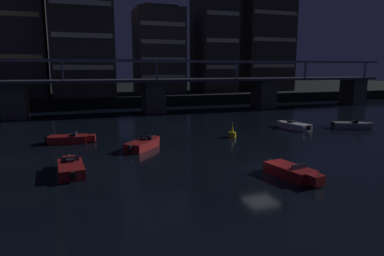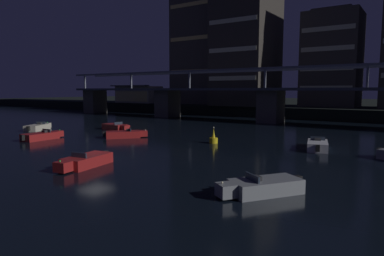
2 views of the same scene
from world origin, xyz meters
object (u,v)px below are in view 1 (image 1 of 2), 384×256
object	(u,v)px
tower_east_tall	(214,29)
speedboat_far_center	(143,144)
tower_east_low	(265,28)
river_bridge	(153,89)
speedboat_near_right	(351,125)
speedboat_mid_left	(70,139)
tower_west_tall	(81,23)
channel_buoy	(232,133)
speedboat_mid_right	(294,126)
speedboat_near_center	(292,172)
speedboat_near_left	(71,168)
tower_central	(159,51)

from	to	relation	value
tower_east_tall	speedboat_far_center	xyz separation A→B (m)	(-26.63, -46.49, -16.95)
tower_east_tall	tower_east_low	xyz separation A→B (m)	(14.25, -0.01, 0.80)
river_bridge	speedboat_far_center	xyz separation A→B (m)	(-7.31, -27.88, -3.71)
speedboat_near_right	speedboat_mid_left	bearing A→B (deg)	175.92
speedboat_near_right	tower_west_tall	bearing A→B (deg)	129.54
tower_east_low	speedboat_mid_left	xyz separation A→B (m)	(-47.80, -41.39, -17.74)
river_bridge	channel_buoy	distance (m)	26.15
river_bridge	tower_east_tall	distance (m)	29.91
river_bridge	speedboat_near_right	distance (m)	33.24
river_bridge	tower_east_tall	bearing A→B (deg)	43.93
tower_east_tall	channel_buoy	distance (m)	49.91
river_bridge	speedboat_mid_right	bearing A→B (deg)	-59.51
tower_east_low	channel_buoy	world-z (taller)	tower_east_low
tower_east_low	speedboat_mid_left	bearing A→B (deg)	-139.11
tower_east_low	speedboat_mid_right	bearing A→B (deg)	-115.32
speedboat_near_center	speedboat_mid_left	world-z (taller)	same
speedboat_near_right	speedboat_mid_left	world-z (taller)	same
speedboat_near_left	speedboat_near_center	distance (m)	16.63
speedboat_mid_right	tower_west_tall	bearing A→B (deg)	123.85
tower_east_tall	speedboat_near_center	xyz separation A→B (m)	(-18.00, -59.19, -16.95)
speedboat_near_center	speedboat_far_center	distance (m)	15.35
speedboat_near_left	speedboat_near_right	world-z (taller)	same
tower_east_low	speedboat_mid_left	size ratio (longest dim) A/B	6.16
speedboat_near_right	speedboat_mid_left	size ratio (longest dim) A/B	0.95
speedboat_near_left	tower_west_tall	bearing A→B (deg)	87.05
tower_east_low	speedboat_near_center	xyz separation A→B (m)	(-32.25, -59.18, -17.74)
tower_central	speedboat_near_center	distance (m)	60.87
tower_west_tall	tower_central	xyz separation A→B (m)	(17.22, 4.63, -5.14)
tower_east_tall	speedboat_near_left	size ratio (longest dim) A/B	5.87
speedboat_mid_left	channel_buoy	xyz separation A→B (m)	(17.82, -2.85, 0.06)
speedboat_near_left	speedboat_mid_left	distance (m)	11.52
tower_east_tall	speedboat_near_left	distance (m)	64.84
tower_east_tall	speedboat_mid_right	world-z (taller)	tower_east_tall
river_bridge	speedboat_near_left	xyz separation A→B (m)	(-14.09, -34.31, -3.71)
tower_west_tall	speedboat_far_center	bearing A→B (deg)	-84.25
river_bridge	speedboat_mid_left	xyz separation A→B (m)	(-14.24, -22.79, -3.71)
speedboat_mid_left	speedboat_near_right	bearing A→B (deg)	-4.08
speedboat_near_left	speedboat_far_center	world-z (taller)	same
tower_west_tall	speedboat_near_center	size ratio (longest dim) A/B	5.74
speedboat_far_center	tower_central	bearing A→B (deg)	74.56
tower_central	tower_east_low	distance (m)	28.61
tower_east_low	speedboat_mid_right	world-z (taller)	tower_east_low
river_bridge	tower_west_tall	size ratio (longest dim) A/B	3.23
river_bridge	speedboat_mid_left	world-z (taller)	river_bridge
tower_west_tall	speedboat_near_left	size ratio (longest dim) A/B	5.75
river_bridge	channel_buoy	bearing A→B (deg)	-82.06
speedboat_near_center	channel_buoy	xyz separation A→B (m)	(2.26, 14.93, 0.06)
tower_east_tall	speedboat_far_center	world-z (taller)	tower_east_tall
tower_central	speedboat_near_right	size ratio (longest dim) A/B	3.98
tower_central	channel_buoy	bearing A→B (deg)	-92.65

